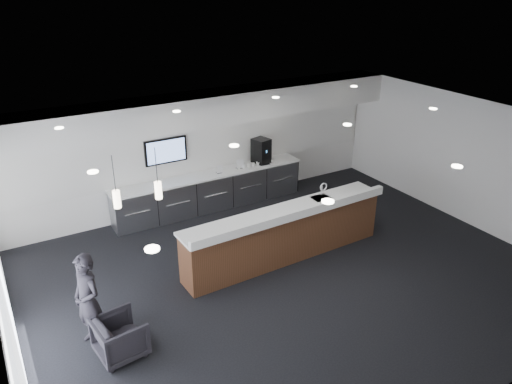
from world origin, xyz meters
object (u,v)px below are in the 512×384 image
lounge_guest (88,301)px  coffee_machine (261,151)px  armchair (120,337)px  service_counter (285,233)px

lounge_guest → coffee_machine: bearing=104.9°
armchair → lounge_guest: 0.77m
service_counter → armchair: size_ratio=6.29×
coffee_machine → armchair: coffee_machine is taller
service_counter → lounge_guest: bearing=-173.0°
coffee_machine → armchair: (-5.06, -4.14, -0.94)m
service_counter → coffee_machine: coffee_machine is taller
armchair → coffee_machine: bearing=-57.6°
coffee_machine → lounge_guest: lounge_guest is taller
lounge_guest → armchair: bearing=13.4°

